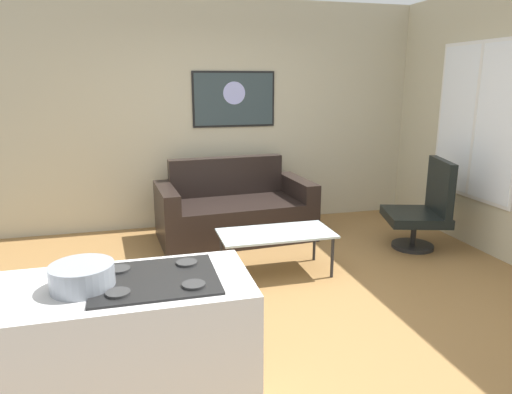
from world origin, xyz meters
TOP-DOWN VIEW (x-y plane):
  - ground at (0.00, 0.00)m, footprint 6.40×6.40m
  - back_wall at (0.00, 2.42)m, footprint 6.40×0.05m
  - couch at (0.06, 1.78)m, footprint 1.84×1.04m
  - coffee_table at (0.22, 0.59)m, footprint 1.09×0.54m
  - armchair at (2.01, 0.86)m, footprint 0.79×0.81m
  - kitchen_counter at (-1.25, -1.29)m, footprint 1.45×0.62m
  - mixing_bowl at (-1.32, -1.30)m, footprint 0.30×0.30m
  - wall_painting at (0.21, 2.38)m, footprint 1.05×0.03m
  - window at (2.59, 0.90)m, footprint 0.03×1.28m

SIDE VIEW (x-z plane):
  - ground at x=0.00m, z-range -0.04..0.00m
  - couch at x=0.06m, z-range -0.15..0.76m
  - coffee_table at x=0.22m, z-range 0.18..0.60m
  - kitchen_counter at x=-1.25m, z-range -0.01..0.90m
  - armchair at x=2.01m, z-range -0.05..0.96m
  - mixing_bowl at x=-1.32m, z-range 0.88..1.00m
  - window at x=2.59m, z-range 0.54..2.25m
  - back_wall at x=0.00m, z-range 0.00..2.80m
  - wall_painting at x=0.21m, z-range 1.26..1.95m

